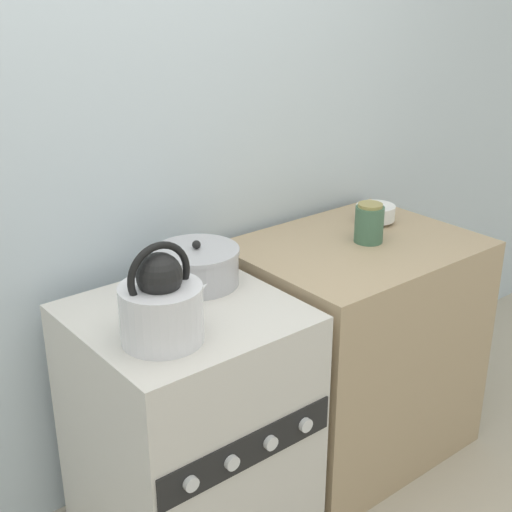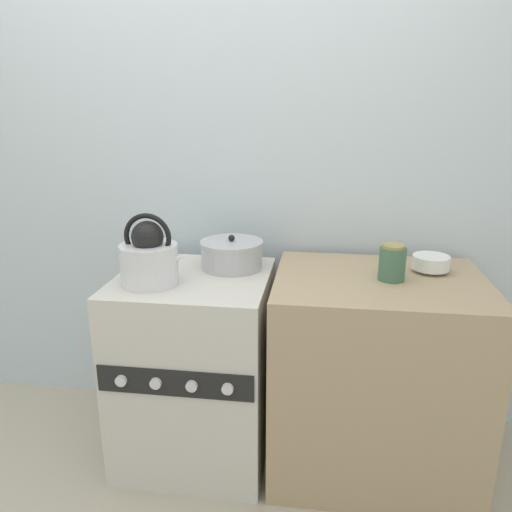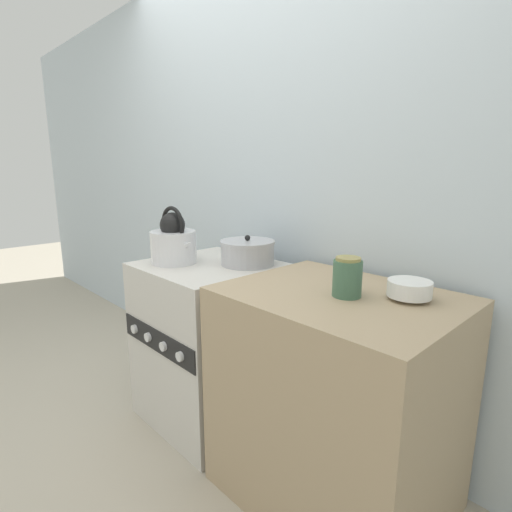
{
  "view_description": "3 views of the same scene",
  "coord_description": "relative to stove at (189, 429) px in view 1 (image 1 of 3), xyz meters",
  "views": [
    {
      "loc": [
        -1.03,
        -1.3,
        1.81
      ],
      "look_at": [
        0.25,
        0.28,
        0.96
      ],
      "focal_mm": 50.0,
      "sensor_mm": 36.0,
      "label": 1
    },
    {
      "loc": [
        0.53,
        -1.61,
        1.53
      ],
      "look_at": [
        0.26,
        0.34,
        0.94
      ],
      "focal_mm": 35.0,
      "sensor_mm": 36.0,
      "label": 2
    },
    {
      "loc": [
        1.58,
        -0.87,
        1.32
      ],
      "look_at": [
        0.35,
        0.3,
        0.94
      ],
      "focal_mm": 28.0,
      "sensor_mm": 36.0,
      "label": 3
    }
  ],
  "objects": [
    {
      "name": "storage_jar",
      "position": [
        0.81,
        0.01,
        0.51
      ],
      "size": [
        0.1,
        0.1,
        0.14
      ],
      "color": "#3F664C",
      "rests_on": "counter"
    },
    {
      "name": "kettle",
      "position": [
        -0.14,
        -0.11,
        0.53
      ],
      "size": [
        0.28,
        0.23,
        0.29
      ],
      "color": "silver",
      "rests_on": "stove"
    },
    {
      "name": "enamel_bowl",
      "position": [
        0.98,
        0.14,
        0.48
      ],
      "size": [
        0.15,
        0.15,
        0.07
      ],
      "color": "white",
      "rests_on": "counter"
    },
    {
      "name": "stove",
      "position": [
        0.0,
        0.0,
        0.0
      ],
      "size": [
        0.64,
        0.64,
        0.85
      ],
      "color": "beige",
      "rests_on": "ground_plane"
    },
    {
      "name": "counter",
      "position": [
        0.77,
        0.02,
        0.01
      ],
      "size": [
        0.84,
        0.66,
        0.87
      ],
      "color": "tan",
      "rests_on": "ground_plane"
    },
    {
      "name": "wall_back",
      "position": [
        0.0,
        0.42,
        0.83
      ],
      "size": [
        7.0,
        0.06,
        2.5
      ],
      "color": "silver",
      "rests_on": "ground_plane"
    },
    {
      "name": "cooking_pot",
      "position": [
        0.14,
        0.14,
        0.48
      ],
      "size": [
        0.27,
        0.27,
        0.15
      ],
      "color": "#B2B2B7",
      "rests_on": "stove"
    }
  ]
}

